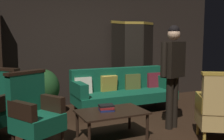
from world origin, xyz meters
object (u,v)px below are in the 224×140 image
(velvet_couch, at_px, (123,89))
(book_red_leather, at_px, (106,108))
(book_navy_cloth, at_px, (106,110))
(armchair_gilt_accent, at_px, (220,109))
(book_black_cloth, at_px, (106,106))
(coffee_table, at_px, (112,114))
(armchair_wing_right, at_px, (34,112))
(folding_screen, at_px, (133,60))
(standing_figure, at_px, (173,67))
(potted_plant, at_px, (43,89))

(velvet_couch, distance_m, book_red_leather, 1.53)
(book_navy_cloth, xyz_separation_m, book_red_leather, (0.00, 0.00, 0.03))
(armchair_gilt_accent, height_order, book_navy_cloth, armchair_gilt_accent)
(velvet_couch, xyz_separation_m, book_black_cloth, (-0.91, -1.23, 0.04))
(book_black_cloth, bearing_deg, book_red_leather, 0.00)
(coffee_table, distance_m, book_red_leather, 0.13)
(coffee_table, xyz_separation_m, book_navy_cloth, (-0.06, 0.06, 0.06))
(armchair_wing_right, bearing_deg, book_navy_cloth, -7.79)
(folding_screen, xyz_separation_m, book_black_cloth, (-1.60, -2.02, -0.49))
(armchair_wing_right, xyz_separation_m, book_red_leather, (1.02, -0.14, -0.02))
(standing_figure, height_order, book_red_leather, standing_figure)
(velvet_couch, bearing_deg, book_red_leather, -126.43)
(armchair_wing_right, bearing_deg, folding_screen, 35.69)
(armchair_gilt_accent, xyz_separation_m, standing_figure, (-0.22, 0.80, 0.54))
(folding_screen, relative_size, coffee_table, 1.90)
(armchair_wing_right, distance_m, book_navy_cloth, 1.03)
(standing_figure, height_order, book_black_cloth, standing_figure)
(book_navy_cloth, bearing_deg, standing_figure, -2.51)
(book_navy_cloth, relative_size, book_black_cloth, 0.96)
(book_navy_cloth, bearing_deg, coffee_table, -47.22)
(velvet_couch, relative_size, book_navy_cloth, 10.21)
(armchair_gilt_accent, distance_m, armchair_wing_right, 2.60)
(book_navy_cloth, bearing_deg, armchair_wing_right, 172.21)
(book_navy_cloth, bearing_deg, potted_plant, 112.83)
(armchair_gilt_accent, height_order, armchair_wing_right, same)
(folding_screen, bearing_deg, book_navy_cloth, -128.36)
(folding_screen, height_order, coffee_table, folding_screen)
(armchair_wing_right, height_order, potted_plant, armchair_wing_right)
(armchair_wing_right, bearing_deg, book_black_cloth, -7.79)
(armchair_gilt_accent, xyz_separation_m, potted_plant, (-2.03, 2.39, 0.03))
(folding_screen, height_order, book_red_leather, folding_screen)
(book_red_leather, bearing_deg, book_black_cloth, 0.00)
(velvet_couch, xyz_separation_m, potted_plant, (-1.56, 0.31, 0.07))
(folding_screen, height_order, velvet_couch, folding_screen)
(velvet_couch, height_order, potted_plant, potted_plant)
(folding_screen, height_order, armchair_gilt_accent, folding_screen)
(armchair_gilt_accent, bearing_deg, velvet_couch, 102.94)
(coffee_table, height_order, book_red_leather, book_red_leather)
(folding_screen, height_order, book_navy_cloth, folding_screen)
(velvet_couch, bearing_deg, folding_screen, 48.82)
(armchair_gilt_accent, bearing_deg, coffee_table, 149.40)
(armchair_wing_right, bearing_deg, coffee_table, -10.64)
(standing_figure, relative_size, book_black_cloth, 7.84)
(armchair_wing_right, xyz_separation_m, potted_plant, (0.37, 1.40, 0.03))
(velvet_couch, bearing_deg, armchair_wing_right, -150.51)
(armchair_wing_right, height_order, book_black_cloth, armchair_wing_right)
(velvet_couch, height_order, book_navy_cloth, velvet_couch)
(velvet_couch, distance_m, book_navy_cloth, 1.53)
(armchair_wing_right, bearing_deg, velvet_couch, 29.49)
(coffee_table, relative_size, potted_plant, 1.10)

